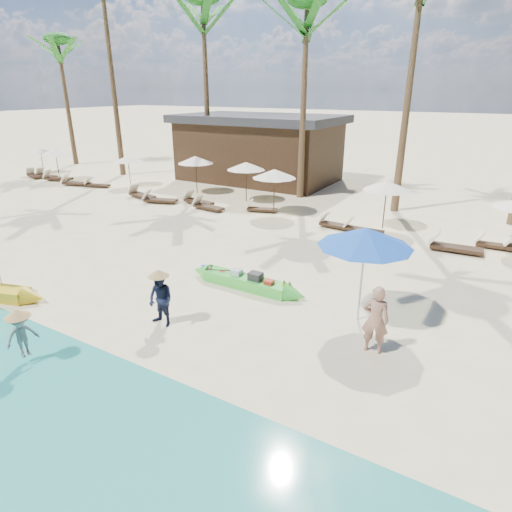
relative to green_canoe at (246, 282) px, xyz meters
The scene contains 34 objects.
ground 2.29m from the green_canoe, 98.11° to the right, with size 240.00×240.00×0.00m, color beige.
wet_sand_strip 7.27m from the green_canoe, 92.54° to the right, with size 240.00×4.50×0.01m, color tan.
green_canoe is the anchor object (origin of this frame).
tourist 4.77m from the green_canoe, 18.02° to the right, with size 0.63×0.41×1.71m, color tan.
vendor_green 3.22m from the green_canoe, 102.96° to the right, with size 0.72×0.56×1.48m, color #141B37.
vendor_yellow 6.39m from the green_canoe, 110.83° to the right, with size 0.69×0.40×1.07m, color gray.
blue_umbrella 4.31m from the green_canoe, ahead, with size 2.45×2.45×2.63m.
resort_parasol_0 25.20m from the green_canoe, 158.60° to the left, with size 1.82×1.82×1.87m.
lounger_0_left 23.77m from the green_canoe, 161.06° to the left, with size 1.80×1.01×0.59m.
lounger_0_right 23.25m from the green_canoe, 159.39° to the left, with size 1.79×0.58×0.61m.
resort_parasol_1 21.81m from the green_canoe, 158.06° to the left, with size 2.05×2.05×2.12m.
lounger_1_left 21.53m from the green_canoe, 158.72° to the left, with size 2.06×1.23×0.67m.
lounger_1_right 19.19m from the green_canoe, 157.20° to the left, with size 2.01×1.17×0.65m.
resort_parasol_2 17.28m from the green_canoe, 147.53° to the left, with size 1.87×1.87×1.93m.
lounger_2_left 17.90m from the green_canoe, 154.14° to the left, with size 1.70×0.98×0.55m.
resort_parasol_3 13.79m from the green_canoe, 134.14° to the left, with size 2.13×2.13×2.20m.
lounger_3_left 13.56m from the green_canoe, 148.27° to the left, with size 2.07×0.99×0.68m.
lounger_3_right 11.93m from the green_canoe, 145.52° to the left, with size 2.00×1.16×0.65m.
resort_parasol_4 11.33m from the green_canoe, 121.49° to the left, with size 2.12×2.12×2.19m.
lounger_4_left 10.91m from the green_canoe, 135.81° to the left, with size 2.00×0.89×0.65m.
lounger_4_right 9.66m from the green_canoe, 133.80° to the left, with size 1.84×0.69×0.61m.
resort_parasol_5 8.91m from the green_canoe, 112.29° to the left, with size 2.18×2.18×2.24m.
lounger_5_left 8.99m from the green_canoe, 116.99° to the left, with size 1.70×0.97×0.55m.
resort_parasol_6 8.88m from the green_canoe, 76.10° to the left, with size 2.10×2.10×2.16m.
lounger_6_left 7.35m from the green_canoe, 88.16° to the left, with size 1.77×0.69×0.59m.
lounger_6_right 7.41m from the green_canoe, 78.49° to the left, with size 1.73×0.54×0.59m.
lounger_7_left 8.57m from the green_canoe, 52.45° to the left, with size 2.04×0.76×0.68m.
lounger_7_right 10.38m from the green_canoe, 50.41° to the left, with size 1.65×0.58×0.55m.
palm_0 29.32m from the green_canoe, 152.07° to the left, with size 2.08×2.08×9.90m.
palm_1 23.94m from the green_canoe, 146.62° to the left, with size 2.08×2.08×13.60m.
palm_2 19.00m from the green_canoe, 130.03° to the left, with size 2.08×2.08×11.33m.
palm_3 15.10m from the green_canoe, 107.03° to the left, with size 2.08×2.08×10.52m.
palm_4 15.07m from the green_canoe, 81.17° to the left, with size 2.08×2.08×11.70m.
pavilion_west 17.48m from the green_canoe, 118.64° to the left, with size 10.80×6.60×4.30m.
Camera 1 is at (6.84, -8.20, 5.91)m, focal length 30.00 mm.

